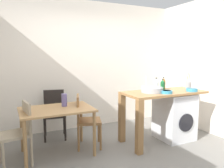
% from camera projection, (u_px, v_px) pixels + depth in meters
% --- Properties ---
extents(ground_plane, '(5.46, 5.46, 0.00)m').
position_uv_depth(ground_plane, '(123.00, 158.00, 3.38)').
color(ground_plane, slate).
extents(wall_back, '(4.60, 0.10, 2.70)m').
position_uv_depth(wall_back, '(85.00, 65.00, 4.76)').
color(wall_back, silver).
rests_on(wall_back, ground_plane).
extents(wall_counter_side, '(0.10, 3.80, 2.70)m').
position_uv_depth(wall_counter_side, '(224.00, 67.00, 4.13)').
color(wall_counter_side, silver).
rests_on(wall_counter_side, ground_plane).
extents(dining_table, '(1.10, 0.76, 0.74)m').
position_uv_depth(dining_table, '(57.00, 114.00, 3.45)').
color(dining_table, tan).
rests_on(dining_table, ground_plane).
extents(chair_person_seat, '(0.45, 0.45, 0.90)m').
position_uv_depth(chair_person_seat, '(20.00, 130.00, 3.15)').
color(chair_person_seat, gray).
rests_on(chair_person_seat, ground_plane).
extents(chair_opposite, '(0.50, 0.50, 0.90)m').
position_uv_depth(chair_opposite, '(84.00, 118.00, 3.74)').
color(chair_opposite, olive).
rests_on(chair_opposite, ground_plane).
extents(chair_spare_by_wall, '(0.46, 0.46, 0.90)m').
position_uv_depth(chair_spare_by_wall, '(54.00, 111.00, 4.20)').
color(chair_spare_by_wall, black).
rests_on(chair_spare_by_wall, ground_plane).
extents(kitchen_counter, '(1.50, 0.68, 0.92)m').
position_uv_depth(kitchen_counter, '(154.00, 101.00, 3.89)').
color(kitchen_counter, '#9E7042').
rests_on(kitchen_counter, ground_plane).
extents(washing_machine, '(0.60, 0.61, 0.86)m').
position_uv_depth(washing_machine, '(174.00, 116.00, 4.14)').
color(washing_machine, silver).
rests_on(washing_machine, ground_plane).
extents(sink_basin, '(0.38, 0.38, 0.09)m').
position_uv_depth(sink_basin, '(152.00, 90.00, 3.84)').
color(sink_basin, '#9EA0A5').
rests_on(sink_basin, kitchen_counter).
extents(tap, '(0.02, 0.02, 0.28)m').
position_uv_depth(tap, '(146.00, 83.00, 3.99)').
color(tap, '#B2B2B7').
rests_on(tap, kitchen_counter).
extents(bottle_tall_green, '(0.08, 0.08, 0.24)m').
position_uv_depth(bottle_tall_green, '(156.00, 85.00, 4.06)').
color(bottle_tall_green, silver).
rests_on(bottle_tall_green, kitchen_counter).
extents(bottle_squat_brown, '(0.08, 0.08, 0.21)m').
position_uv_depth(bottle_squat_brown, '(163.00, 85.00, 4.07)').
color(bottle_squat_brown, '#19592D').
rests_on(bottle_squat_brown, kitchen_counter).
extents(bottle_clear_small, '(0.07, 0.07, 0.24)m').
position_uv_depth(bottle_clear_small, '(164.00, 84.00, 4.17)').
color(bottle_clear_small, brown).
rests_on(bottle_clear_small, kitchen_counter).
extents(mixing_bowl, '(0.19, 0.19, 0.05)m').
position_uv_depth(mixing_bowl, '(167.00, 92.00, 3.74)').
color(mixing_bowl, teal).
rests_on(mixing_bowl, kitchen_counter).
extents(utensil_crock, '(0.11, 0.11, 0.30)m').
position_uv_depth(utensil_crock, '(188.00, 85.00, 4.27)').
color(utensil_crock, gray).
rests_on(utensil_crock, kitchen_counter).
extents(colander, '(0.20, 0.20, 0.06)m').
position_uv_depth(colander, '(192.00, 90.00, 3.96)').
color(colander, teal).
rests_on(colander, kitchen_counter).
extents(vase, '(0.09, 0.09, 0.21)m').
position_uv_depth(vase, '(64.00, 100.00, 3.57)').
color(vase, slate).
rests_on(vase, dining_table).
extents(scissors, '(0.15, 0.06, 0.01)m').
position_uv_depth(scissors, '(165.00, 92.00, 3.85)').
color(scissors, '#B2B2B7').
rests_on(scissors, kitchen_counter).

